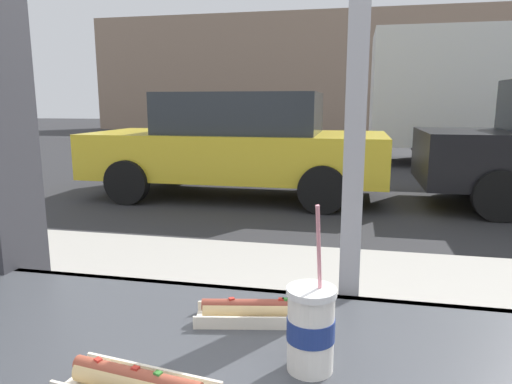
{
  "coord_description": "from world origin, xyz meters",
  "views": [
    {
      "loc": [
        0.0,
        -1.08,
        1.44
      ],
      "look_at": [
        -0.61,
        1.8,
        0.87
      ],
      "focal_mm": 32.57,
      "sensor_mm": 36.0,
      "label": 1
    }
  ],
  "objects_px": {
    "soda_cup_right": "(308,327)",
    "box_truck": "(505,93)",
    "hotdog_tray_far": "(247,311)",
    "parked_car_yellow": "(238,144)",
    "hotdog_tray_near": "(134,384)"
  },
  "relations": [
    {
      "from": "hotdog_tray_near",
      "to": "box_truck",
      "type": "distance_m",
      "value": 11.82
    },
    {
      "from": "soda_cup_right",
      "to": "hotdog_tray_near",
      "type": "relative_size",
      "value": 1.12
    },
    {
      "from": "parked_car_yellow",
      "to": "box_truck",
      "type": "xyz_separation_m",
      "value": [
        5.1,
        4.9,
        0.83
      ]
    },
    {
      "from": "hotdog_tray_far",
      "to": "box_truck",
      "type": "xyz_separation_m",
      "value": [
        3.56,
        10.91,
        0.67
      ]
    },
    {
      "from": "soda_cup_right",
      "to": "hotdog_tray_near",
      "type": "distance_m",
      "value": 0.31
    },
    {
      "from": "hotdog_tray_near",
      "to": "parked_car_yellow",
      "type": "bearing_deg",
      "value": 102.68
    },
    {
      "from": "hotdog_tray_far",
      "to": "parked_car_yellow",
      "type": "xyz_separation_m",
      "value": [
        -1.54,
        6.01,
        -0.16
      ]
    },
    {
      "from": "soda_cup_right",
      "to": "parked_car_yellow",
      "type": "height_order",
      "value": "parked_car_yellow"
    },
    {
      "from": "parked_car_yellow",
      "to": "soda_cup_right",
      "type": "bearing_deg",
      "value": -74.67
    },
    {
      "from": "hotdog_tray_far",
      "to": "parked_car_yellow",
      "type": "height_order",
      "value": "parked_car_yellow"
    },
    {
      "from": "soda_cup_right",
      "to": "box_truck",
      "type": "height_order",
      "value": "box_truck"
    },
    {
      "from": "soda_cup_right",
      "to": "box_truck",
      "type": "bearing_deg",
      "value": 72.9
    },
    {
      "from": "box_truck",
      "to": "parked_car_yellow",
      "type": "bearing_deg",
      "value": -136.11
    },
    {
      "from": "hotdog_tray_near",
      "to": "box_truck",
      "type": "bearing_deg",
      "value": 71.84
    },
    {
      "from": "soda_cup_right",
      "to": "box_truck",
      "type": "relative_size",
      "value": 0.05
    }
  ]
}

